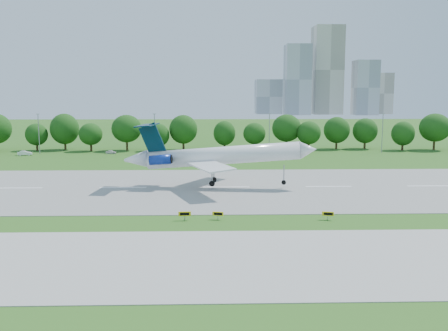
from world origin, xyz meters
TOP-DOWN VIEW (x-y plane):
  - ground at (0.00, 0.00)m, footprint 600.00×600.00m
  - runway at (0.00, 25.00)m, footprint 400.00×45.00m
  - taxiway at (0.00, -18.00)m, footprint 400.00×23.00m
  - tree_line at (0.00, 92.00)m, footprint 288.40×8.40m
  - light_poles at (-2.50, 82.00)m, footprint 175.90×0.25m
  - skyline at (100.16, 390.61)m, footprint 127.00×52.00m
  - airliner at (-2.50, 25.17)m, footprint 37.52×27.12m
  - taxi_sign_left at (-6.81, -0.40)m, footprint 1.82×0.36m
  - taxi_sign_centre at (-2.04, -0.11)m, footprint 1.62×0.57m
  - taxi_sign_right at (13.77, -0.70)m, footprint 1.69×0.56m
  - service_vehicle_a at (-58.19, 78.33)m, footprint 4.40×2.75m
  - service_vehicle_b at (-33.40, 81.83)m, footprint 3.29×1.52m

SIDE VIEW (x-z plane):
  - ground at x=0.00m, z-range 0.00..0.00m
  - runway at x=0.00m, z-range 0.00..0.08m
  - taxiway at x=0.00m, z-range 0.00..0.08m
  - service_vehicle_b at x=-33.40m, z-range 0.00..1.09m
  - service_vehicle_a at x=-58.19m, z-range 0.00..1.37m
  - taxi_sign_centre at x=-2.04m, z-range 0.27..1.42m
  - taxi_sign_right at x=13.77m, z-range 0.28..1.47m
  - taxi_sign_left at x=-6.81m, z-range 0.30..1.57m
  - tree_line at x=0.00m, z-range 0.99..11.39m
  - airliner at x=-2.50m, z-range 0.26..12.28m
  - light_poles at x=-2.50m, z-range 0.24..12.43m
  - skyline at x=100.16m, z-range -9.54..70.46m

